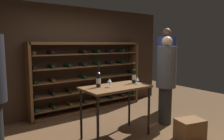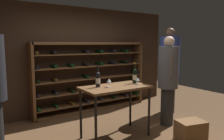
{
  "view_description": "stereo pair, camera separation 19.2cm",
  "coord_description": "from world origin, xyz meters",
  "px_view_note": "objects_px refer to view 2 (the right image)",
  "views": [
    {
      "loc": [
        -2.28,
        -2.92,
        1.72
      ],
      "look_at": [
        -0.01,
        0.23,
        1.23
      ],
      "focal_mm": 34.16,
      "sensor_mm": 36.0,
      "label": 1
    },
    {
      "loc": [
        -2.12,
        -3.03,
        1.72
      ],
      "look_at": [
        -0.01,
        0.23,
        1.23
      ],
      "focal_mm": 34.16,
      "sensor_mm": 36.0,
      "label": 2
    }
  ],
  "objects_px": {
    "tasting_table": "(116,92)",
    "wine_bottle_red_label": "(135,76)",
    "person_guest_khaki": "(169,67)",
    "wine_rack": "(92,77)",
    "wine_crate": "(191,131)",
    "person_guest_blue_shirt": "(168,77)",
    "wine_glass_stemmed_center": "(138,79)",
    "wine_glass_stemmed_left": "(109,81)",
    "wine_bottle_gold_foil": "(98,79)"
  },
  "relations": [
    {
      "from": "person_guest_blue_shirt",
      "to": "person_guest_khaki",
      "type": "distance_m",
      "value": 0.84
    },
    {
      "from": "person_guest_blue_shirt",
      "to": "tasting_table",
      "type": "bearing_deg",
      "value": 143.26
    },
    {
      "from": "wine_rack",
      "to": "tasting_table",
      "type": "bearing_deg",
      "value": -103.36
    },
    {
      "from": "wine_glass_stemmed_center",
      "to": "wine_glass_stemmed_left",
      "type": "distance_m",
      "value": 0.6
    },
    {
      "from": "wine_rack",
      "to": "wine_glass_stemmed_left",
      "type": "height_order",
      "value": "wine_rack"
    },
    {
      "from": "wine_bottle_gold_foil",
      "to": "wine_glass_stemmed_left",
      "type": "bearing_deg",
      "value": -34.05
    },
    {
      "from": "wine_glass_stemmed_left",
      "to": "person_guest_blue_shirt",
      "type": "bearing_deg",
      "value": -3.87
    },
    {
      "from": "wine_rack",
      "to": "person_guest_khaki",
      "type": "distance_m",
      "value": 1.94
    },
    {
      "from": "person_guest_blue_shirt",
      "to": "wine_glass_stemmed_left",
      "type": "height_order",
      "value": "person_guest_blue_shirt"
    },
    {
      "from": "person_guest_blue_shirt",
      "to": "wine_bottle_red_label",
      "type": "distance_m",
      "value": 0.8
    },
    {
      "from": "tasting_table",
      "to": "person_guest_blue_shirt",
      "type": "distance_m",
      "value": 1.28
    },
    {
      "from": "wine_rack",
      "to": "wine_glass_stemmed_left",
      "type": "distance_m",
      "value": 1.75
    },
    {
      "from": "tasting_table",
      "to": "wine_bottle_red_label",
      "type": "xyz_separation_m",
      "value": [
        0.48,
        0.05,
        0.25
      ]
    },
    {
      "from": "wine_glass_stemmed_center",
      "to": "wine_glass_stemmed_left",
      "type": "height_order",
      "value": "wine_glass_stemmed_left"
    },
    {
      "from": "person_guest_khaki",
      "to": "wine_glass_stemmed_left",
      "type": "relative_size",
      "value": 14.06
    },
    {
      "from": "tasting_table",
      "to": "wine_glass_stemmed_left",
      "type": "xyz_separation_m",
      "value": [
        -0.13,
        0.01,
        0.22
      ]
    },
    {
      "from": "wine_glass_stemmed_center",
      "to": "wine_bottle_red_label",
      "type": "bearing_deg",
      "value": 82.51
    },
    {
      "from": "wine_rack",
      "to": "wine_bottle_red_label",
      "type": "xyz_separation_m",
      "value": [
        0.08,
        -1.61,
        0.24
      ]
    },
    {
      "from": "wine_bottle_red_label",
      "to": "tasting_table",
      "type": "bearing_deg",
      "value": -173.97
    },
    {
      "from": "wine_rack",
      "to": "wine_crate",
      "type": "distance_m",
      "value": 2.69
    },
    {
      "from": "person_guest_khaki",
      "to": "wine_bottle_gold_foil",
      "type": "xyz_separation_m",
      "value": [
        -2.19,
        -0.34,
        -0.06
      ]
    },
    {
      "from": "tasting_table",
      "to": "person_guest_khaki",
      "type": "xyz_separation_m",
      "value": [
        1.89,
        0.46,
        0.31
      ]
    },
    {
      "from": "person_guest_blue_shirt",
      "to": "wine_glass_stemmed_left",
      "type": "xyz_separation_m",
      "value": [
        -1.39,
        0.09,
        0.03
      ]
    },
    {
      "from": "tasting_table",
      "to": "person_guest_khaki",
      "type": "bearing_deg",
      "value": 13.71
    },
    {
      "from": "wine_rack",
      "to": "wine_bottle_gold_foil",
      "type": "xyz_separation_m",
      "value": [
        -0.69,
        -1.54,
        0.23
      ]
    },
    {
      "from": "person_guest_blue_shirt",
      "to": "wine_bottle_red_label",
      "type": "bearing_deg",
      "value": 137.38
    },
    {
      "from": "wine_bottle_red_label",
      "to": "wine_bottle_gold_foil",
      "type": "bearing_deg",
      "value": 174.78
    },
    {
      "from": "wine_glass_stemmed_center",
      "to": "wine_rack",
      "type": "bearing_deg",
      "value": 92.19
    },
    {
      "from": "wine_crate",
      "to": "wine_glass_stemmed_center",
      "type": "xyz_separation_m",
      "value": [
        -0.56,
        0.8,
        0.86
      ]
    },
    {
      "from": "person_guest_khaki",
      "to": "wine_rack",
      "type": "bearing_deg",
      "value": -17.48
    },
    {
      "from": "wine_rack",
      "to": "person_guest_blue_shirt",
      "type": "relative_size",
      "value": 1.63
    },
    {
      "from": "tasting_table",
      "to": "wine_bottle_gold_foil",
      "type": "xyz_separation_m",
      "value": [
        -0.29,
        0.12,
        0.24
      ]
    },
    {
      "from": "wine_crate",
      "to": "wine_bottle_red_label",
      "type": "bearing_deg",
      "value": 120.59
    },
    {
      "from": "person_guest_blue_shirt",
      "to": "person_guest_khaki",
      "type": "relative_size",
      "value": 0.89
    },
    {
      "from": "person_guest_blue_shirt",
      "to": "wine_bottle_red_label",
      "type": "relative_size",
      "value": 4.65
    },
    {
      "from": "wine_crate",
      "to": "person_guest_khaki",
      "type": "bearing_deg",
      "value": 56.49
    },
    {
      "from": "wine_rack",
      "to": "person_guest_khaki",
      "type": "bearing_deg",
      "value": -38.72
    },
    {
      "from": "tasting_table",
      "to": "person_guest_khaki",
      "type": "distance_m",
      "value": 1.97
    },
    {
      "from": "wine_rack",
      "to": "wine_crate",
      "type": "xyz_separation_m",
      "value": [
        0.62,
        -2.53,
        -0.67
      ]
    },
    {
      "from": "wine_bottle_red_label",
      "to": "wine_glass_stemmed_left",
      "type": "relative_size",
      "value": 2.7
    },
    {
      "from": "wine_bottle_gold_foil",
      "to": "wine_glass_stemmed_left",
      "type": "height_order",
      "value": "wine_bottle_gold_foil"
    },
    {
      "from": "person_guest_khaki",
      "to": "wine_bottle_red_label",
      "type": "xyz_separation_m",
      "value": [
        -1.42,
        -0.41,
        -0.06
      ]
    },
    {
      "from": "wine_glass_stemmed_left",
      "to": "person_guest_khaki",
      "type": "bearing_deg",
      "value": 12.55
    },
    {
      "from": "wine_rack",
      "to": "wine_crate",
      "type": "relative_size",
      "value": 6.33
    },
    {
      "from": "tasting_table",
      "to": "wine_bottle_red_label",
      "type": "relative_size",
      "value": 3.05
    },
    {
      "from": "tasting_table",
      "to": "person_guest_khaki",
      "type": "height_order",
      "value": "person_guest_khaki"
    },
    {
      "from": "wine_crate",
      "to": "wine_bottle_gold_foil",
      "type": "bearing_deg",
      "value": 143.07
    },
    {
      "from": "wine_glass_stemmed_left",
      "to": "wine_glass_stemmed_center",
      "type": "bearing_deg",
      "value": -6.89
    },
    {
      "from": "tasting_table",
      "to": "wine_bottle_red_label",
      "type": "bearing_deg",
      "value": 6.03
    },
    {
      "from": "wine_rack",
      "to": "wine_bottle_red_label",
      "type": "height_order",
      "value": "wine_rack"
    }
  ]
}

